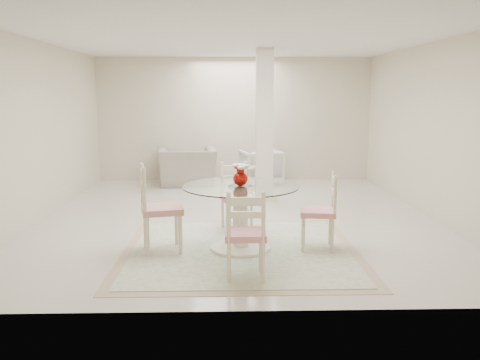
{
  "coord_description": "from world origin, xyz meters",
  "views": [
    {
      "loc": [
        -0.18,
        -7.75,
        1.91
      ],
      "look_at": [
        -0.01,
        -1.53,
        0.85
      ],
      "focal_mm": 38.0,
      "sensor_mm": 36.0,
      "label": 1
    }
  ],
  "objects_px": {
    "side_table": "(247,180)",
    "red_vase": "(241,174)",
    "dining_chair_west": "(155,202)",
    "dining_table": "(240,218)",
    "dining_chair_south": "(246,229)",
    "dining_chair_east": "(323,206)",
    "dining_chair_north": "(236,191)",
    "column": "(264,126)",
    "armchair_white": "(261,167)",
    "recliner_taupe": "(187,167)"
  },
  "relations": [
    {
      "from": "dining_table",
      "to": "armchair_white",
      "type": "bearing_deg",
      "value": 82.98
    },
    {
      "from": "red_vase",
      "to": "recliner_taupe",
      "type": "height_order",
      "value": "red_vase"
    },
    {
      "from": "dining_chair_west",
      "to": "dining_table",
      "type": "bearing_deg",
      "value": -100.2
    },
    {
      "from": "dining_chair_west",
      "to": "recliner_taupe",
      "type": "xyz_separation_m",
      "value": [
        0.02,
        4.68,
        -0.23
      ]
    },
    {
      "from": "column",
      "to": "dining_chair_north",
      "type": "xyz_separation_m",
      "value": [
        -0.55,
        -2.01,
        -0.8
      ]
    },
    {
      "from": "dining_chair_north",
      "to": "recliner_taupe",
      "type": "distance_m",
      "value": 3.75
    },
    {
      "from": "recliner_taupe",
      "to": "column",
      "type": "bearing_deg",
      "value": 126.65
    },
    {
      "from": "red_vase",
      "to": "side_table",
      "type": "distance_m",
      "value": 3.85
    },
    {
      "from": "dining_chair_east",
      "to": "armchair_white",
      "type": "xyz_separation_m",
      "value": [
        -0.45,
        4.61,
        -0.19
      ]
    },
    {
      "from": "armchair_white",
      "to": "dining_chair_east",
      "type": "bearing_deg",
      "value": 82.27
    },
    {
      "from": "dining_chair_north",
      "to": "dining_chair_south",
      "type": "distance_m",
      "value": 2.04
    },
    {
      "from": "column",
      "to": "side_table",
      "type": "height_order",
      "value": "column"
    },
    {
      "from": "dining_chair_south",
      "to": "side_table",
      "type": "xyz_separation_m",
      "value": [
        0.21,
        4.79,
        -0.32
      ]
    },
    {
      "from": "recliner_taupe",
      "to": "side_table",
      "type": "bearing_deg",
      "value": 138.43
    },
    {
      "from": "dining_table",
      "to": "dining_chair_west",
      "type": "bearing_deg",
      "value": -177.72
    },
    {
      "from": "dining_table",
      "to": "armchair_white",
      "type": "distance_m",
      "value": 4.66
    },
    {
      "from": "column",
      "to": "dining_chair_north",
      "type": "bearing_deg",
      "value": -105.29
    },
    {
      "from": "dining_table",
      "to": "side_table",
      "type": "bearing_deg",
      "value": 86.52
    },
    {
      "from": "dining_chair_west",
      "to": "side_table",
      "type": "relative_size",
      "value": 2.36
    },
    {
      "from": "column",
      "to": "red_vase",
      "type": "height_order",
      "value": "column"
    },
    {
      "from": "dining_table",
      "to": "recliner_taupe",
      "type": "relative_size",
      "value": 1.18
    },
    {
      "from": "dining_table",
      "to": "dining_chair_north",
      "type": "bearing_deg",
      "value": 92.12
    },
    {
      "from": "column",
      "to": "side_table",
      "type": "relative_size",
      "value": 5.39
    },
    {
      "from": "dining_chair_north",
      "to": "side_table",
      "type": "bearing_deg",
      "value": 73.15
    },
    {
      "from": "column",
      "to": "dining_chair_west",
      "type": "bearing_deg",
      "value": -116.61
    },
    {
      "from": "dining_chair_north",
      "to": "dining_chair_west",
      "type": "xyz_separation_m",
      "value": [
        -0.99,
        -1.06,
        0.07
      ]
    },
    {
      "from": "dining_chair_east",
      "to": "armchair_white",
      "type": "height_order",
      "value": "dining_chair_east"
    },
    {
      "from": "dining_chair_east",
      "to": "recliner_taupe",
      "type": "relative_size",
      "value": 0.88
    },
    {
      "from": "dining_chair_west",
      "to": "side_table",
      "type": "bearing_deg",
      "value": -30.67
    },
    {
      "from": "column",
      "to": "dining_table",
      "type": "bearing_deg",
      "value": -99.6
    },
    {
      "from": "dining_chair_west",
      "to": "recliner_taupe",
      "type": "bearing_deg",
      "value": -12.74
    },
    {
      "from": "dining_table",
      "to": "side_table",
      "type": "xyz_separation_m",
      "value": [
        0.23,
        3.77,
        -0.18
      ]
    },
    {
      "from": "column",
      "to": "dining_chair_south",
      "type": "xyz_separation_m",
      "value": [
        -0.49,
        -4.04,
        -0.8
      ]
    },
    {
      "from": "dining_chair_west",
      "to": "dining_chair_south",
      "type": "height_order",
      "value": "dining_chair_west"
    },
    {
      "from": "dining_table",
      "to": "dining_chair_east",
      "type": "relative_size",
      "value": 1.33
    },
    {
      "from": "dining_table",
      "to": "dining_chair_south",
      "type": "bearing_deg",
      "value": -88.66
    },
    {
      "from": "dining_chair_north",
      "to": "column",
      "type": "bearing_deg",
      "value": 63.39
    },
    {
      "from": "dining_table",
      "to": "dining_chair_north",
      "type": "xyz_separation_m",
      "value": [
        -0.04,
        1.02,
        0.14
      ]
    },
    {
      "from": "red_vase",
      "to": "dining_chair_north",
      "type": "bearing_deg",
      "value": 92.3
    },
    {
      "from": "dining_chair_west",
      "to": "dining_chair_south",
      "type": "distance_m",
      "value": 1.43
    },
    {
      "from": "dining_chair_east",
      "to": "dining_chair_north",
      "type": "relative_size",
      "value": 1.0
    },
    {
      "from": "column",
      "to": "dining_table",
      "type": "height_order",
      "value": "column"
    },
    {
      "from": "dining_chair_south",
      "to": "armchair_white",
      "type": "height_order",
      "value": "dining_chair_south"
    },
    {
      "from": "side_table",
      "to": "red_vase",
      "type": "bearing_deg",
      "value": -93.43
    },
    {
      "from": "column",
      "to": "dining_chair_south",
      "type": "height_order",
      "value": "column"
    },
    {
      "from": "column",
      "to": "armchair_white",
      "type": "xyz_separation_m",
      "value": [
        0.06,
        1.6,
        -0.98
      ]
    },
    {
      "from": "red_vase",
      "to": "dining_chair_west",
      "type": "bearing_deg",
      "value": -177.86
    },
    {
      "from": "red_vase",
      "to": "dining_chair_north",
      "type": "height_order",
      "value": "red_vase"
    },
    {
      "from": "dining_table",
      "to": "armchair_white",
      "type": "relative_size",
      "value": 1.73
    },
    {
      "from": "column",
      "to": "side_table",
      "type": "distance_m",
      "value": 1.37
    }
  ]
}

